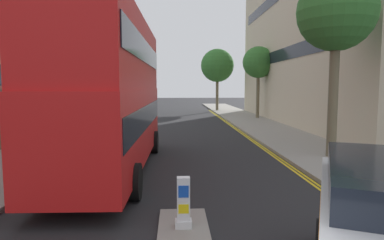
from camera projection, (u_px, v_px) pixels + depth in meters
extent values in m
cube|color=gray|center=(294.00, 141.00, 19.00)|extent=(4.00, 80.00, 0.14)
cube|color=gray|center=(59.00, 143.00, 18.37)|extent=(4.00, 80.00, 0.14)
cube|color=yellow|center=(267.00, 149.00, 16.92)|extent=(0.10, 56.00, 0.01)
cube|color=yellow|center=(264.00, 149.00, 16.91)|extent=(0.10, 56.00, 0.01)
cube|color=gray|center=(183.00, 229.00, 7.35)|extent=(1.10, 2.20, 0.10)
cube|color=silver|center=(183.00, 223.00, 7.34)|extent=(0.36, 0.28, 0.16)
cube|color=white|center=(183.00, 199.00, 7.28)|extent=(0.28, 0.20, 0.95)
cube|color=blue|center=(184.00, 192.00, 7.16)|extent=(0.22, 0.01, 0.26)
cube|color=yellow|center=(184.00, 209.00, 7.20)|extent=(0.22, 0.01, 0.20)
cube|color=red|center=(113.00, 124.00, 12.51)|extent=(2.70, 10.85, 2.60)
cube|color=red|center=(112.00, 55.00, 12.25)|extent=(2.65, 10.63, 2.50)
cube|color=black|center=(113.00, 116.00, 12.48)|extent=(2.73, 10.41, 0.84)
cube|color=black|center=(112.00, 52.00, 12.25)|extent=(2.71, 10.20, 0.80)
cube|color=yellow|center=(133.00, 84.00, 17.71)|extent=(2.00, 0.10, 0.44)
cube|color=maroon|center=(111.00, 18.00, 12.13)|extent=(2.43, 9.76, 0.10)
cylinder|color=black|center=(101.00, 142.00, 15.92)|extent=(0.32, 1.05, 1.04)
cylinder|color=black|center=(155.00, 142.00, 16.00)|extent=(0.32, 1.05, 1.04)
cylinder|color=black|center=(44.00, 183.00, 9.26)|extent=(0.32, 1.05, 1.04)
cylinder|color=black|center=(135.00, 182.00, 9.34)|extent=(0.32, 1.05, 1.04)
cylinder|color=black|center=(322.00, 238.00, 6.29)|extent=(0.48, 0.71, 0.68)
cylinder|color=#6B6047|center=(217.00, 93.00, 42.49)|extent=(0.35, 0.35, 4.37)
cylinder|color=#6B6047|center=(222.00, 72.00, 42.14)|extent=(0.37, 1.30, 0.96)
cylinder|color=#6B6047|center=(220.00, 72.00, 42.82)|extent=(1.27, 0.94, 1.08)
cylinder|color=#6B6047|center=(214.00, 73.00, 42.47)|extent=(0.64, 0.95, 0.78)
cylinder|color=#6B6047|center=(215.00, 73.00, 41.92)|extent=(0.74, 0.78, 0.72)
cylinder|color=#6B6047|center=(219.00, 71.00, 41.58)|extent=(1.40, 0.50, 1.04)
sphere|color=#33702D|center=(217.00, 65.00, 42.15)|extent=(4.11, 4.11, 4.11)
cylinder|color=#6B6047|center=(258.00, 95.00, 32.27)|extent=(0.32, 0.32, 4.38)
cylinder|color=#6B6047|center=(264.00, 68.00, 31.94)|extent=(0.33, 1.18, 0.87)
cylinder|color=#6B6047|center=(257.00, 67.00, 32.71)|extent=(1.47, 0.18, 1.07)
cylinder|color=#6B6047|center=(251.00, 67.00, 31.89)|extent=(0.29, 1.42, 1.04)
cylinder|color=#6B6047|center=(261.00, 67.00, 31.43)|extent=(1.25, 0.26, 0.92)
sphere|color=#33702D|center=(258.00, 62.00, 31.97)|extent=(2.98, 2.98, 2.98)
cylinder|color=#6B6047|center=(333.00, 97.00, 14.38)|extent=(0.41, 0.41, 5.12)
cylinder|color=#6B6047|center=(351.00, 25.00, 14.09)|extent=(0.16, 1.34, 0.99)
cylinder|color=#6B6047|center=(338.00, 27.00, 14.61)|extent=(1.15, 0.83, 0.96)
cylinder|color=#6B6047|center=(316.00, 23.00, 14.31)|extent=(0.68, 1.57, 1.19)
cylinder|color=#6B6047|center=(331.00, 22.00, 13.60)|extent=(1.03, 0.99, 0.97)
cylinder|color=#6B6047|center=(345.00, 25.00, 13.61)|extent=(1.06, 0.44, 0.80)
sphere|color=#33702D|center=(337.00, 11.00, 14.03)|extent=(3.26, 3.26, 3.26)
cube|color=beige|center=(339.00, 34.00, 28.08)|extent=(10.00, 28.00, 14.97)
cube|color=black|center=(279.00, 56.00, 28.02)|extent=(0.04, 24.64, 1.00)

